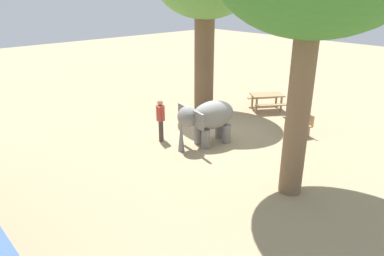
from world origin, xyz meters
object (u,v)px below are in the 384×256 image
person_handler (161,117)px  elephant (207,118)px  wooden_bench (299,121)px  picnic_table_near (267,98)px

person_handler → elephant: bearing=-5.0°
elephant → wooden_bench: (-1.60, -3.58, -0.57)m
person_handler → picnic_table_near: size_ratio=0.78×
elephant → wooden_bench: bearing=166.2°
person_handler → picnic_table_near: (-0.45, -5.96, -0.36)m
person_handler → picnic_table_near: person_handler is taller
wooden_bench → person_handler: bearing=76.5°
wooden_bench → picnic_table_near: 2.91m
elephant → picnic_table_near: 5.04m
elephant → person_handler: (1.43, 1.04, -0.10)m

